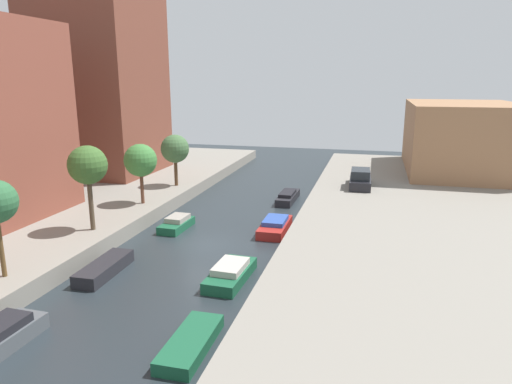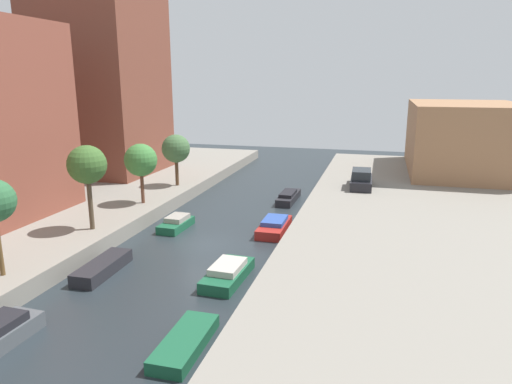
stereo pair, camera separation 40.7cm
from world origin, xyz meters
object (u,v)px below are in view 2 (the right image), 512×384
moored_boat_left_3 (176,223)px  moored_boat_right_4 (288,197)px  street_tree_2 (87,165)px  street_tree_3 (141,160)px  moored_boat_right_1 (185,342)px  street_tree_4 (176,149)px  apartment_tower_far (97,28)px  low_block_right (463,138)px  parked_car (361,180)px  moored_boat_right_2 (228,273)px  moored_boat_left_2 (103,267)px  moored_boat_right_3 (274,226)px

moored_boat_left_3 → moored_boat_right_4: size_ratio=0.70×
street_tree_2 → moored_boat_right_4: 17.01m
street_tree_3 → moored_boat_right_1: (10.10, -15.38, -3.94)m
street_tree_4 → moored_boat_right_1: street_tree_4 is taller
street_tree_3 → moored_boat_right_1: bearing=-56.7°
apartment_tower_far → moored_boat_right_1: apartment_tower_far is taller
low_block_right → moored_boat_right_1: 37.67m
parked_car → moored_boat_left_3: parked_car is taller
low_block_right → street_tree_2: low_block_right is taller
moored_boat_left_3 → moored_boat_right_4: 10.89m
street_tree_3 → parked_car: (15.40, 9.49, -2.56)m
street_tree_2 → parked_car: size_ratio=1.11×
street_tree_2 → moored_boat_right_1: 14.35m
apartment_tower_far → street_tree_4: size_ratio=6.16×
street_tree_2 → street_tree_4: (-0.00, 12.36, -0.80)m
street_tree_2 → moored_boat_left_3: size_ratio=1.64×
street_tree_4 → moored_boat_right_2: 18.39m
moored_boat_right_4 → moored_boat_right_2: bearing=-89.8°
apartment_tower_far → moored_boat_left_2: 27.70m
apartment_tower_far → moored_boat_right_4: apartment_tower_far is taller
low_block_right → street_tree_4: bearing=-151.9°
street_tree_2 → moored_boat_left_3: bearing=48.7°
moored_boat_right_2 → street_tree_2: bearing=163.9°
apartment_tower_far → moored_boat_right_4: bearing=-9.7°
street_tree_4 → moored_boat_right_2: (9.71, -15.16, -3.78)m
moored_boat_right_1 → moored_boat_left_3: bearing=116.1°
parked_car → moored_boat_right_2: 19.52m
moored_boat_left_2 → apartment_tower_far: bearing=121.7°
moored_boat_right_3 → street_tree_4: bearing=145.4°
low_block_right → street_tree_3: 31.17m
street_tree_2 → moored_boat_left_2: size_ratio=1.26×
moored_boat_right_1 → low_block_right: bearing=67.2°
street_tree_2 → moored_boat_right_1: street_tree_2 is taller
street_tree_3 → moored_boat_left_2: size_ratio=1.07×
street_tree_2 → moored_boat_right_3: bearing=27.2°
parked_car → moored_boat_right_3: parked_car is taller
street_tree_3 → moored_boat_right_2: (9.71, -9.14, -3.81)m
moored_boat_right_1 → parked_car: bearing=78.0°
parked_car → moored_boat_right_3: 11.80m
street_tree_2 → moored_boat_right_2: size_ratio=1.29×
low_block_right → moored_boat_right_2: (-14.89, -28.29, -3.97)m
moored_boat_right_1 → moored_boat_right_4: (-0.46, 22.29, 0.12)m
low_block_right → street_tree_4: low_block_right is taller
moored_boat_right_2 → moored_boat_right_3: (0.56, 8.08, 0.00)m
apartment_tower_far → street_tree_4: (9.41, -4.14, -10.38)m
parked_car → moored_boat_right_4: parked_car is taller
street_tree_2 → street_tree_4: street_tree_2 is taller
apartment_tower_far → moored_boat_right_2: 30.63m
street_tree_3 → moored_boat_right_4: (9.64, 6.91, -3.82)m
moored_boat_right_2 → moored_boat_right_3: bearing=86.0°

